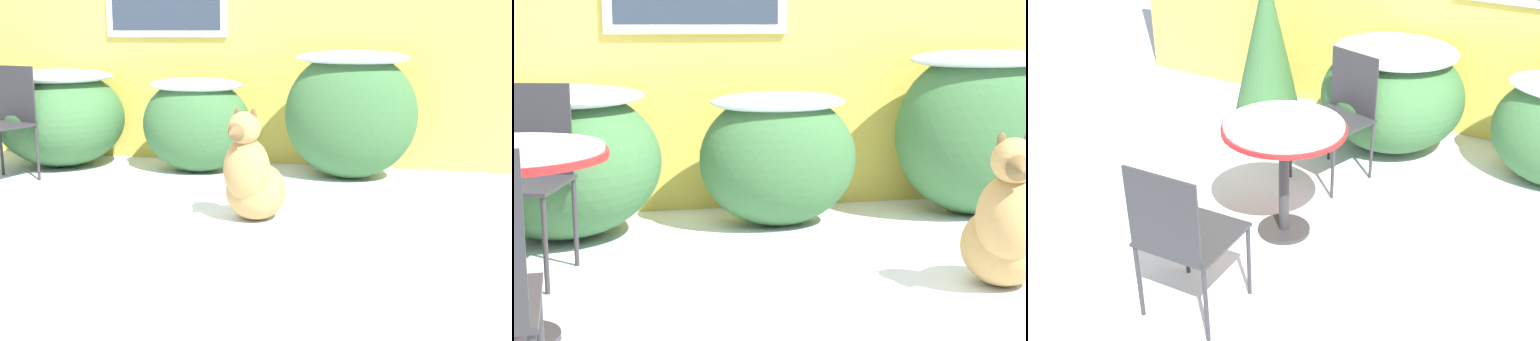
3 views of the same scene
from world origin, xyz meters
TOP-DOWN VIEW (x-y plane):
  - ground_plane at (0.00, 0.00)m, footprint 16.00×16.00m
  - shrub_left at (-1.02, 1.64)m, footprint 1.15×1.09m
  - shrub_middle at (0.26, 1.67)m, footprint 0.96×0.66m
  - shrub_right at (1.58, 1.71)m, footprint 1.09×0.79m
  - patio_chair_near_table at (-1.16, 0.99)m, footprint 0.57×0.57m
  - dog at (1.06, 0.32)m, footprint 0.50×0.61m

SIDE VIEW (x-z plane):
  - ground_plane at x=0.00m, z-range 0.00..0.00m
  - dog at x=1.06m, z-range -0.09..0.66m
  - shrub_middle at x=0.26m, z-range 0.03..0.85m
  - shrub_left at x=-1.02m, z-range 0.03..0.91m
  - patio_chair_near_table at x=-1.16m, z-range 0.06..0.99m
  - shrub_right at x=1.58m, z-range 0.04..1.10m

